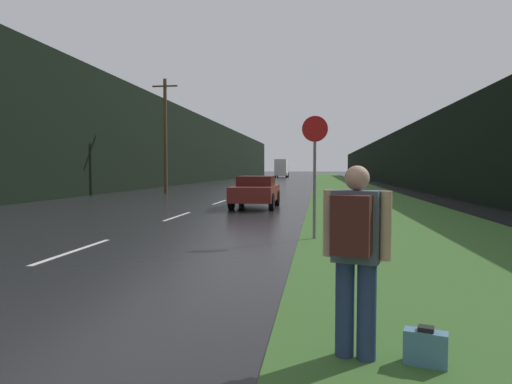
% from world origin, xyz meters
% --- Properties ---
extents(grass_verge, '(6.00, 240.00, 0.02)m').
position_xyz_m(grass_verge, '(7.56, 40.00, 0.01)').
color(grass_verge, '#386028').
rests_on(grass_verge, ground_plane).
extents(lane_stripe_b, '(0.12, 3.00, 0.01)m').
position_xyz_m(lane_stripe_b, '(0.00, 6.46, 0.00)').
color(lane_stripe_b, silver).
rests_on(lane_stripe_b, ground_plane).
extents(lane_stripe_c, '(0.12, 3.00, 0.01)m').
position_xyz_m(lane_stripe_c, '(0.00, 13.46, 0.00)').
color(lane_stripe_c, silver).
rests_on(lane_stripe_c, ground_plane).
extents(lane_stripe_d, '(0.12, 3.00, 0.01)m').
position_xyz_m(lane_stripe_d, '(0.00, 20.46, 0.00)').
color(lane_stripe_d, silver).
rests_on(lane_stripe_d, ground_plane).
extents(treeline_far_side, '(2.00, 140.00, 8.39)m').
position_xyz_m(treeline_far_side, '(-10.56, 50.00, 4.20)').
color(treeline_far_side, black).
rests_on(treeline_far_side, ground_plane).
extents(treeline_near_side, '(2.00, 140.00, 5.45)m').
position_xyz_m(treeline_near_side, '(13.56, 50.00, 2.72)').
color(treeline_near_side, black).
rests_on(treeline_near_side, ground_plane).
extents(utility_pole_far, '(1.80, 0.24, 8.00)m').
position_xyz_m(utility_pole_far, '(-5.68, 28.69, 4.13)').
color(utility_pole_far, '#4C3823').
rests_on(utility_pole_far, ground_plane).
extents(stop_sign, '(0.62, 0.07, 2.98)m').
position_xyz_m(stop_sign, '(4.93, 8.73, 1.77)').
color(stop_sign, slate).
rests_on(stop_sign, ground_plane).
extents(hitchhiker_with_backpack, '(0.58, 0.50, 1.74)m').
position_xyz_m(hitchhiker_with_backpack, '(5.35, 1.71, 1.00)').
color(hitchhiker_with_backpack, navy).
rests_on(hitchhiker_with_backpack, ground_plane).
extents(suitcase, '(0.39, 0.25, 0.36)m').
position_xyz_m(suitcase, '(5.95, 1.66, 0.16)').
color(suitcase, teal).
rests_on(suitcase, ground_plane).
extents(car_passing_near, '(1.88, 4.04, 1.39)m').
position_xyz_m(car_passing_near, '(2.28, 17.50, 0.72)').
color(car_passing_near, maroon).
rests_on(car_passing_near, ground_plane).
extents(delivery_truck, '(2.44, 7.58, 3.57)m').
position_xyz_m(delivery_truck, '(-2.28, 88.02, 1.87)').
color(delivery_truck, gray).
rests_on(delivery_truck, ground_plane).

